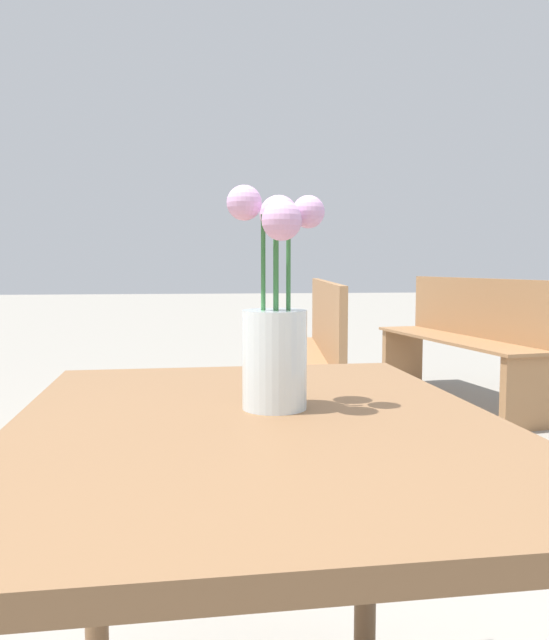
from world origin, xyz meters
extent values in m
cube|color=brown|center=(0.00, 0.00, 0.69)|extent=(0.74, 0.96, 0.03)
cylinder|color=brown|center=(-0.31, 0.41, 0.34)|extent=(0.05, 0.05, 0.68)
cylinder|color=brown|center=(0.29, 0.42, 0.34)|extent=(0.05, 0.05, 0.68)
cylinder|color=silver|center=(0.03, 0.05, 0.79)|extent=(0.10, 0.10, 0.16)
cylinder|color=silver|center=(0.03, 0.05, 0.76)|extent=(0.09, 0.09, 0.09)
cylinder|color=#337038|center=(0.05, 0.05, 0.86)|extent=(0.01, 0.01, 0.28)
sphere|color=#CC99C6|center=(0.08, 0.05, 1.02)|extent=(0.05, 0.05, 0.05)
cylinder|color=#337038|center=(0.04, 0.06, 0.86)|extent=(0.01, 0.01, 0.28)
sphere|color=#CC99C6|center=(0.04, 0.09, 1.02)|extent=(0.06, 0.06, 0.06)
cylinder|color=#337038|center=(0.01, 0.05, 0.87)|extent=(0.01, 0.01, 0.29)
sphere|color=#CC99C6|center=(-0.01, 0.04, 1.03)|extent=(0.05, 0.05, 0.05)
cylinder|color=#337038|center=(0.03, 0.04, 0.85)|extent=(0.01, 0.01, 0.26)
sphere|color=#CC99C6|center=(0.04, 0.01, 1.00)|extent=(0.06, 0.06, 0.06)
cube|color=#9E7047|center=(1.65, 3.09, 0.44)|extent=(0.61, 1.64, 0.02)
cube|color=#9E7047|center=(1.80, 3.12, 0.65)|extent=(0.29, 1.59, 0.40)
cube|color=#9E7047|center=(1.76, 2.36, 0.21)|extent=(0.33, 0.11, 0.43)
cube|color=#9E7047|center=(1.53, 3.82, 0.21)|extent=(0.33, 0.11, 0.43)
cube|color=#9E7047|center=(0.45, 2.44, 0.44)|extent=(0.54, 1.65, 0.02)
cube|color=#9E7047|center=(0.61, 2.42, 0.65)|extent=(0.22, 1.61, 0.40)
cube|color=#9E7047|center=(0.37, 1.69, 0.21)|extent=(0.33, 0.10, 0.43)
cube|color=#9E7047|center=(0.54, 3.18, 0.21)|extent=(0.33, 0.10, 0.43)
camera|label=1|loc=(-0.09, -0.91, 0.93)|focal=35.00mm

